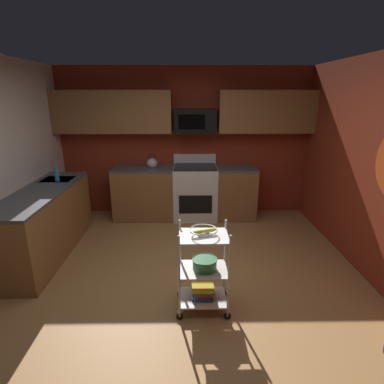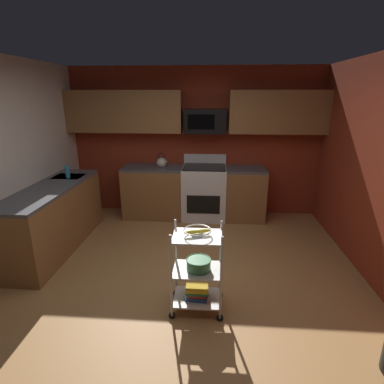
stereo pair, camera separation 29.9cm
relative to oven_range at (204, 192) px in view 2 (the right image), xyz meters
name	(u,v)px [view 2 (the right image)]	position (x,y,z in m)	size (l,w,h in m)	color
floor	(182,285)	(-0.18, -2.10, -0.50)	(4.40, 4.80, 0.04)	#A87542
wall_back	(195,143)	(-0.18, 0.33, 0.82)	(4.52, 0.06, 2.60)	maroon
counter_run	(138,202)	(-1.05, -0.60, -0.01)	(3.45, 2.65, 0.92)	brown
oven_range	(204,192)	(0.00, 0.00, 0.00)	(0.76, 0.65, 1.10)	white
upper_cabinets	(192,112)	(-0.22, 0.13, 1.37)	(4.40, 0.33, 0.70)	brown
microwave	(205,121)	(0.00, 0.10, 1.22)	(0.70, 0.39, 0.40)	black
rolling_cart	(197,270)	(0.02, -2.53, -0.03)	(0.54, 0.38, 0.91)	silver
fruit_bowl	(197,231)	(0.02, -2.53, 0.40)	(0.27, 0.27, 0.07)	silver
mixing_bowl_large	(199,264)	(0.03, -2.53, 0.04)	(0.25, 0.25, 0.11)	#387F4C
book_stack	(197,292)	(0.02, -2.53, -0.29)	(0.24, 0.20, 0.13)	#1E4C8C
kettle	(162,162)	(-0.75, 0.00, 0.52)	(0.21, 0.18, 0.26)	beige
dish_soap_bottle	(67,172)	(-2.04, -0.87, 0.54)	(0.06, 0.06, 0.20)	#2D8CBF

